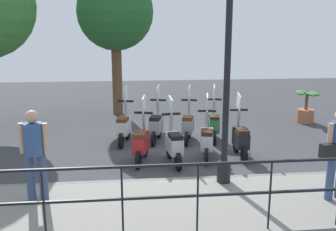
# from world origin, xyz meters

# --- Properties ---
(ground_plane) EXTENTS (28.00, 28.00, 0.00)m
(ground_plane) POSITION_xyz_m (0.00, 0.00, 0.00)
(ground_plane) COLOR #38383D
(promenade_walkway) EXTENTS (2.20, 20.00, 0.15)m
(promenade_walkway) POSITION_xyz_m (-3.15, 0.00, 0.07)
(promenade_walkway) COLOR gray
(promenade_walkway) RESTS_ON ground_plane
(fence_railing) EXTENTS (0.04, 16.03, 1.07)m
(fence_railing) POSITION_xyz_m (-4.20, -0.00, 0.89)
(fence_railing) COLOR black
(fence_railing) RESTS_ON promenade_walkway
(lamp_post_near) EXTENTS (0.26, 0.90, 4.20)m
(lamp_post_near) POSITION_xyz_m (-2.40, -0.31, 2.01)
(lamp_post_near) COLOR black
(lamp_post_near) RESTS_ON promenade_walkway
(pedestrian_distant) EXTENTS (0.36, 0.49, 1.59)m
(pedestrian_distant) POSITION_xyz_m (-2.85, 3.08, 1.08)
(pedestrian_distant) COLOR #384C70
(pedestrian_distant) RESTS_ON promenade_walkway
(tree_distant) EXTENTS (2.69, 2.69, 5.00)m
(tree_distant) POSITION_xyz_m (4.62, 1.90, 3.62)
(tree_distant) COLOR brown
(tree_distant) RESTS_ON ground_plane
(potted_palm) EXTENTS (1.06, 0.66, 1.05)m
(potted_palm) POSITION_xyz_m (2.61, -4.38, 0.45)
(potted_palm) COLOR #9E5B3D
(potted_palm) RESTS_ON ground_plane
(scooter_near_0) EXTENTS (1.23, 0.44, 1.54)m
(scooter_near_0) POSITION_xyz_m (-0.64, -1.17, 0.48)
(scooter_near_0) COLOR black
(scooter_near_0) RESTS_ON ground_plane
(scooter_near_1) EXTENTS (1.22, 0.48, 1.54)m
(scooter_near_1) POSITION_xyz_m (-0.67, -0.33, 0.48)
(scooter_near_1) COLOR black
(scooter_near_1) RESTS_ON ground_plane
(scooter_near_2) EXTENTS (1.23, 0.44, 1.54)m
(scooter_near_2) POSITION_xyz_m (-0.93, 0.48, 0.48)
(scooter_near_2) COLOR black
(scooter_near_2) RESTS_ON ground_plane
(scooter_near_3) EXTENTS (1.22, 0.51, 1.54)m
(scooter_near_3) POSITION_xyz_m (-0.73, 1.21, 0.48)
(scooter_near_3) COLOR black
(scooter_near_3) RESTS_ON ground_plane
(scooter_far_0) EXTENTS (1.23, 0.47, 1.54)m
(scooter_far_0) POSITION_xyz_m (0.83, -0.85, 0.48)
(scooter_far_0) COLOR black
(scooter_far_0) RESTS_ON ground_plane
(scooter_far_1) EXTENTS (1.21, 0.52, 1.54)m
(scooter_far_1) POSITION_xyz_m (0.80, -0.12, 0.48)
(scooter_far_1) COLOR black
(scooter_far_1) RESTS_ON ground_plane
(scooter_far_2) EXTENTS (1.21, 0.52, 1.54)m
(scooter_far_2) POSITION_xyz_m (0.89, 0.75, 0.48)
(scooter_far_2) COLOR black
(scooter_far_2) RESTS_ON ground_plane
(scooter_far_3) EXTENTS (1.22, 0.49, 1.54)m
(scooter_far_3) POSITION_xyz_m (0.81, 1.63, 0.48)
(scooter_far_3) COLOR black
(scooter_far_3) RESTS_ON ground_plane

